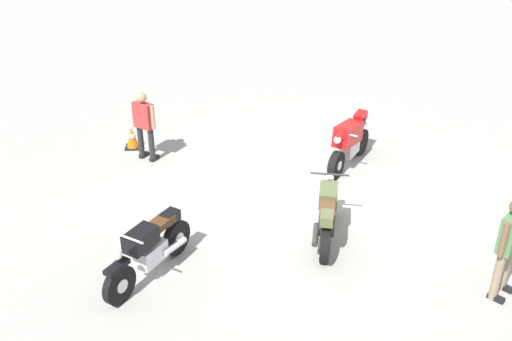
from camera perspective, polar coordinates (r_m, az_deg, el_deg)
ground_plane at (r=11.98m, az=4.64°, el=-2.42°), size 40.00×40.00×0.00m
motorcycle_red_sportbike at (r=13.00m, az=9.06°, el=2.88°), size 1.24×1.73×1.14m
motorcycle_olive_vintage at (r=10.48m, az=6.93°, el=-4.35°), size 0.81×1.94×1.07m
motorcycle_black_cruiser at (r=9.65m, az=-10.38°, el=-7.61°), size 1.25×1.81×1.09m
person_in_green_shirt at (r=9.65m, az=23.47°, el=-6.42°), size 0.56×0.55×1.72m
person_in_red_shirt at (r=13.19m, az=-10.86°, el=4.61°), size 0.57×0.49×1.61m
traffic_cone at (r=14.09m, az=-12.00°, el=3.16°), size 0.36×0.36×0.53m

